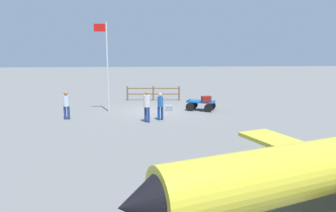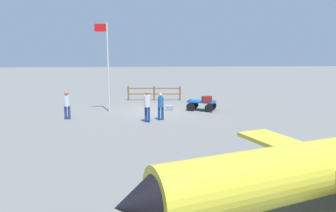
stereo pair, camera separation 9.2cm
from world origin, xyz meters
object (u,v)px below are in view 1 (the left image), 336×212
Objects in this scene: luggage_cart at (201,104)px; suitcase_grey at (206,99)px; airplane_near at (321,166)px; worker_trailing at (147,104)px; worker_lead at (160,105)px; flagpole at (106,62)px; suitcase_navy at (169,108)px; worker_supervisor at (66,104)px.

luggage_cart is 3.25× the size of suitcase_grey.
airplane_near is at bearing 91.63° from luggage_cart.
airplane_near is (-3.98, 9.97, 0.09)m from worker_trailing.
airplane_near reaches higher than luggage_cart.
flagpole is at bearing -41.21° from worker_lead.
airplane_near is (-2.48, 13.19, 0.93)m from suitcase_navy.
suitcase_navy is at bearing -114.92° from worker_trailing.
luggage_cart is at bearing 179.14° from flagpole.
worker_trailing is at bearing 65.08° from suitcase_navy.
worker_supervisor is at bearing -14.02° from worker_trailing.
worker_lead is 0.16× the size of airplane_near.
luggage_cart is 1.34× the size of worker_lead.
worker_lead is at bearing 173.15° from worker_supervisor.
worker_lead is 0.27× the size of flagpole.
airplane_near is (-0.38, 13.20, 0.66)m from luggage_cart.
flagpole reaches higher than worker_supervisor.
airplane_near is at bearing 90.57° from suitcase_grey.
worker_supervisor is 3.79m from flagpole.
worker_trailing is 4.69m from worker_supervisor.
luggage_cart is at bearing -88.37° from airplane_near.
worker_lead is at bearing 35.57° from suitcase_grey.
luggage_cart is 6.66m from flagpole.
worker_trailing is at bearing 41.94° from luggage_cart.
suitcase_navy is 0.09× the size of flagpole.
worker_lead is 0.92m from worker_trailing.
worker_trailing is at bearing 32.98° from worker_lead.
suitcase_navy is (2.10, 0.01, -0.27)m from luggage_cart.
suitcase_grey is at bearing 174.35° from flagpole.
worker_lead reaches higher than luggage_cart.
airplane_near is (-0.13, 12.67, 0.27)m from suitcase_grey.
worker_lead is 5.36m from worker_supervisor.
worker_trailing is 4.68m from flagpole.
suitcase_navy is at bearing 178.60° from flagpole.
suitcase_navy is 0.05× the size of airplane_near.
luggage_cart is 4.29× the size of suitcase_navy.
worker_trailing is 0.18× the size of airplane_near.
airplane_near reaches higher than suitcase_grey.
airplane_near is at bearing 115.85° from flagpole.
worker_trailing is 10.73m from airplane_near.
luggage_cart is 0.37× the size of flagpole.
airplane_near is (-3.21, 10.46, 0.23)m from worker_lead.
worker_supervisor is at bearing 46.31° from flagpole.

